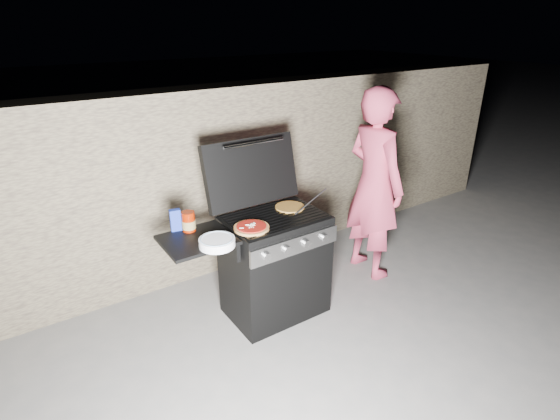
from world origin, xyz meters
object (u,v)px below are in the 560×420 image
gas_grill (249,274)px  sauce_jar (189,221)px  pizza_topped (252,227)px  person (374,185)px

gas_grill → sauce_jar: size_ratio=8.81×
gas_grill → pizza_topped: bearing=-103.4°
gas_grill → person: (1.42, 0.06, 0.46)m
pizza_topped → person: 1.45m
pizza_topped → person: bearing=6.4°
sauce_jar → person: (1.83, -0.09, -0.06)m
pizza_topped → sauce_jar: sauce_jar is taller
pizza_topped → person: person is taller
pizza_topped → sauce_jar: bearing=147.4°
sauce_jar → person: 1.83m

